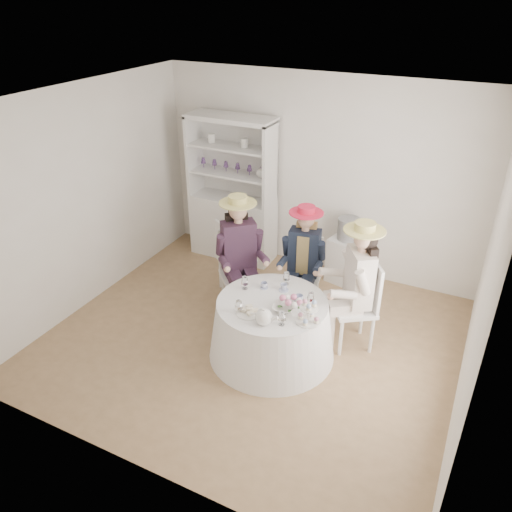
% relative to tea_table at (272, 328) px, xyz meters
% --- Properties ---
extents(ground, '(4.50, 4.50, 0.00)m').
position_rel_tea_table_xyz_m(ground, '(-0.31, 0.14, -0.34)').
color(ground, olive).
rests_on(ground, ground).
extents(ceiling, '(4.50, 4.50, 0.00)m').
position_rel_tea_table_xyz_m(ceiling, '(-0.31, 0.14, 2.36)').
color(ceiling, white).
rests_on(ceiling, wall_back).
extents(wall_back, '(4.50, 0.00, 4.50)m').
position_rel_tea_table_xyz_m(wall_back, '(-0.31, 2.14, 1.01)').
color(wall_back, silver).
rests_on(wall_back, ground).
extents(wall_front, '(4.50, 0.00, 4.50)m').
position_rel_tea_table_xyz_m(wall_front, '(-0.31, -1.86, 1.01)').
color(wall_front, silver).
rests_on(wall_front, ground).
extents(wall_left, '(0.00, 4.50, 4.50)m').
position_rel_tea_table_xyz_m(wall_left, '(-2.56, 0.14, 1.01)').
color(wall_left, silver).
rests_on(wall_left, ground).
extents(wall_right, '(0.00, 4.50, 4.50)m').
position_rel_tea_table_xyz_m(wall_right, '(1.94, 0.14, 1.01)').
color(wall_right, silver).
rests_on(wall_right, ground).
extents(tea_table, '(1.39, 1.39, 0.68)m').
position_rel_tea_table_xyz_m(tea_table, '(0.00, 0.00, 0.00)').
color(tea_table, white).
rests_on(tea_table, ground).
extents(hutch, '(1.29, 0.60, 2.10)m').
position_rel_tea_table_xyz_m(hutch, '(-1.49, 1.88, 0.41)').
color(hutch, silver).
rests_on(hutch, ground).
extents(side_table, '(0.49, 0.49, 0.64)m').
position_rel_tea_table_xyz_m(side_table, '(0.25, 1.89, -0.02)').
color(side_table, silver).
rests_on(side_table, ground).
extents(hatbox, '(0.38, 0.38, 0.29)m').
position_rel_tea_table_xyz_m(hatbox, '(0.25, 1.89, 0.44)').
color(hatbox, black).
rests_on(hatbox, side_table).
extents(guest_left, '(0.65, 0.66, 1.54)m').
position_rel_tea_table_xyz_m(guest_left, '(-0.71, 0.59, 0.53)').
color(guest_left, silver).
rests_on(guest_left, ground).
extents(guest_mid, '(0.53, 0.55, 1.42)m').
position_rel_tea_table_xyz_m(guest_mid, '(-0.01, 0.92, 0.46)').
color(guest_mid, silver).
rests_on(guest_mid, ground).
extents(guest_right, '(0.66, 0.62, 1.53)m').
position_rel_tea_table_xyz_m(guest_right, '(0.74, 0.55, 0.52)').
color(guest_right, silver).
rests_on(guest_right, ground).
extents(spare_chair, '(0.57, 0.57, 1.01)m').
position_rel_tea_table_xyz_m(spare_chair, '(-1.01, 0.94, 0.20)').
color(spare_chair, silver).
rests_on(spare_chair, ground).
extents(teacup_a, '(0.08, 0.08, 0.06)m').
position_rel_tea_table_xyz_m(teacup_a, '(-0.20, 0.21, 0.38)').
color(teacup_a, white).
rests_on(teacup_a, tea_table).
extents(teacup_b, '(0.09, 0.09, 0.07)m').
position_rel_tea_table_xyz_m(teacup_b, '(0.02, 0.26, 0.38)').
color(teacup_b, white).
rests_on(teacup_b, tea_table).
extents(teacup_c, '(0.11, 0.11, 0.07)m').
position_rel_tea_table_xyz_m(teacup_c, '(0.25, 0.14, 0.38)').
color(teacup_c, white).
rests_on(teacup_c, tea_table).
extents(flower_bowl, '(0.26, 0.26, 0.06)m').
position_rel_tea_table_xyz_m(flower_bowl, '(0.17, -0.09, 0.37)').
color(flower_bowl, white).
rests_on(flower_bowl, tea_table).
extents(flower_arrangement, '(0.19, 0.19, 0.07)m').
position_rel_tea_table_xyz_m(flower_arrangement, '(0.22, -0.03, 0.43)').
color(flower_arrangement, pink).
rests_on(flower_arrangement, tea_table).
extents(table_teapot, '(0.25, 0.17, 0.18)m').
position_rel_tea_table_xyz_m(table_teapot, '(0.08, -0.38, 0.42)').
color(table_teapot, white).
rests_on(table_teapot, tea_table).
extents(sandwich_plate, '(0.28, 0.28, 0.06)m').
position_rel_tea_table_xyz_m(sandwich_plate, '(-0.13, -0.28, 0.36)').
color(sandwich_plate, white).
rests_on(sandwich_plate, tea_table).
extents(cupcake_stand, '(0.25, 0.25, 0.24)m').
position_rel_tea_table_xyz_m(cupcake_stand, '(0.46, -0.15, 0.43)').
color(cupcake_stand, white).
rests_on(cupcake_stand, tea_table).
extents(stemware_set, '(0.84, 0.81, 0.15)m').
position_rel_tea_table_xyz_m(stemware_set, '(0.00, -0.00, 0.42)').
color(stemware_set, white).
rests_on(stemware_set, tea_table).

